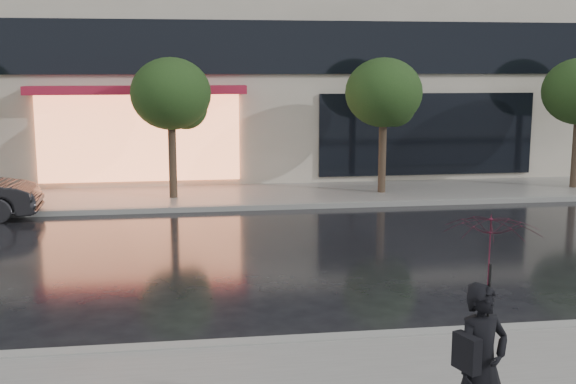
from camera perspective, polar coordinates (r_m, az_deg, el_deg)
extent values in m
plane|color=black|center=(11.12, 6.28, -9.85)|extent=(120.00, 120.00, 0.00)
cube|color=slate|center=(20.87, -0.75, -0.24)|extent=(60.00, 3.50, 0.12)
cube|color=gray|center=(10.20, 7.71, -11.35)|extent=(60.00, 0.25, 0.14)
cube|color=gray|center=(19.17, -0.07, -1.13)|extent=(60.00, 0.25, 0.14)
cube|color=black|center=(22.23, -1.36, 11.36)|extent=(28.00, 0.12, 1.60)
cube|color=#FF8C59|center=(22.18, -11.66, 4.18)|extent=(6.00, 0.10, 2.60)
cube|color=#A61934|center=(21.76, -11.85, 7.89)|extent=(6.40, 0.70, 0.25)
cube|color=black|center=(23.46, 10.93, 4.51)|extent=(7.00, 0.10, 2.60)
cylinder|color=#33261C|center=(20.30, -9.10, 2.31)|extent=(0.22, 0.22, 2.20)
ellipsoid|color=black|center=(20.14, -9.25, 7.68)|extent=(2.20, 2.20, 1.98)
sphere|color=black|center=(20.35, -8.07, 6.60)|extent=(1.20, 1.20, 1.20)
cylinder|color=#33261C|center=(21.07, 7.45, 2.63)|extent=(0.22, 0.22, 2.20)
ellipsoid|color=black|center=(20.92, 7.57, 7.80)|extent=(2.20, 2.20, 1.98)
sphere|color=black|center=(21.24, 8.45, 6.73)|extent=(1.20, 1.20, 1.20)
cylinder|color=#33261C|center=(23.41, 21.76, 2.74)|extent=(0.22, 0.22, 2.20)
imported|color=black|center=(7.33, 15.03, -13.11)|extent=(0.68, 0.56, 1.62)
imported|color=#3F0B1A|center=(7.03, 15.75, -5.01)|extent=(1.15, 1.16, 0.83)
cylinder|color=black|center=(7.16, 15.57, -8.64)|extent=(0.02, 0.02, 0.81)
cube|color=black|center=(7.08, 13.94, -12.23)|extent=(0.20, 0.32, 0.34)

